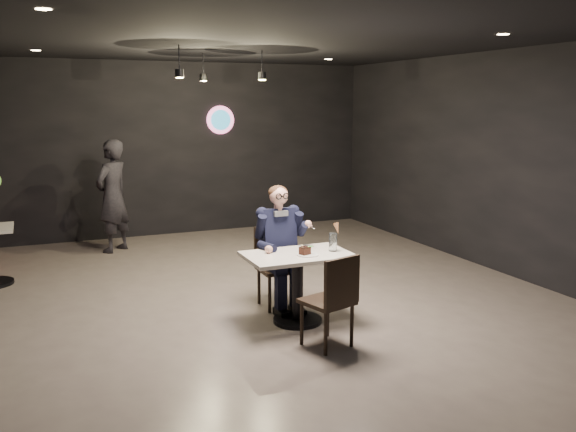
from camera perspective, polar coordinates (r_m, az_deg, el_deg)
name	(u,v)px	position (r m, az deg, el deg)	size (l,w,h in m)	color
floor	(270,310)	(6.95, -1.68, -8.80)	(9.00, 9.00, 0.00)	slate
wall_sign	(220,120)	(11.05, -6.35, 8.93)	(0.50, 0.06, 0.50)	pink
pendant_lights	(215,59)	(8.47, -6.87, 14.38)	(1.40, 1.20, 0.36)	black
main_table	(298,288)	(6.48, 0.90, -6.76)	(1.10, 0.70, 0.75)	white
chair_far	(278,268)	(6.94, -0.94, -4.85)	(0.42, 0.46, 0.92)	black
chair_near	(327,300)	(5.86, 3.66, -7.81)	(0.42, 0.46, 0.92)	black
seated_man	(278,245)	(6.88, -0.95, -2.76)	(0.60, 0.80, 1.44)	black
dessert_plate	(308,255)	(6.32, 1.86, -3.63)	(0.23, 0.23, 0.01)	white
cake_slice	(305,251)	(6.30, 1.59, -3.29)	(0.10, 0.08, 0.07)	black
mint_leaf	(311,246)	(6.31, 2.14, -2.85)	(0.07, 0.04, 0.01)	#2D7B28
sundae_glass	(333,242)	(6.49, 4.22, -2.45)	(0.09, 0.09, 0.19)	silver
wafer_cone	(337,229)	(6.46, 4.62, -1.19)	(0.06, 0.06, 0.13)	#B77A4B
passerby	(113,196)	(9.84, -16.09, 1.80)	(0.64, 0.42, 1.75)	black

